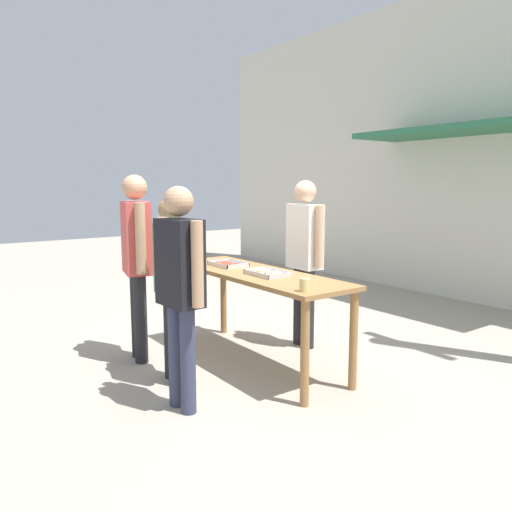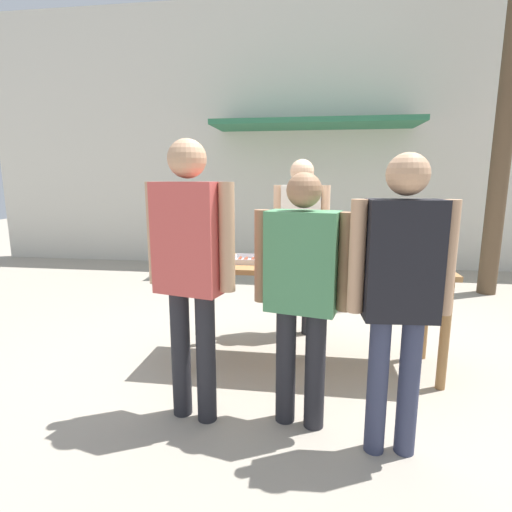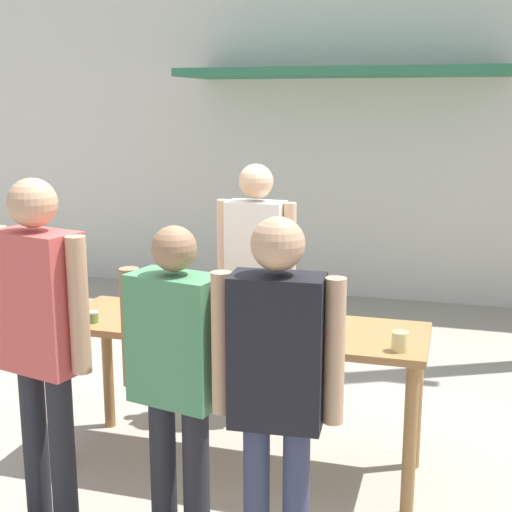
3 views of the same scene
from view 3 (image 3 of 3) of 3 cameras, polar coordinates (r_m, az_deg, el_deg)
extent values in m
plane|color=#A39989|center=(4.43, -1.26, -16.35)|extent=(24.00, 24.00, 0.00)
cube|color=beige|center=(7.80, 7.57, 13.11)|extent=(12.00, 0.12, 4.50)
cube|color=#2D704C|center=(7.26, 6.94, 14.38)|extent=(3.20, 1.00, 0.08)
cube|color=olive|center=(4.09, -1.31, -5.72)|extent=(2.11, 0.66, 0.04)
cylinder|color=olive|center=(4.40, -15.02, -10.91)|extent=(0.07, 0.07, 0.84)
cylinder|color=olive|center=(3.85, 12.20, -14.27)|extent=(0.07, 0.07, 0.84)
cylinder|color=olive|center=(4.83, -11.77, -8.63)|extent=(0.07, 0.07, 0.84)
cylinder|color=olive|center=(4.33, 12.69, -11.18)|extent=(0.07, 0.07, 0.84)
cube|color=silver|center=(4.20, -7.16, -4.96)|extent=(0.38, 0.26, 0.01)
cube|color=silver|center=(4.08, -7.87, -5.18)|extent=(0.38, 0.01, 0.03)
cube|color=silver|center=(4.31, -6.51, -4.22)|extent=(0.38, 0.01, 0.03)
cube|color=silver|center=(4.27, -9.45, -4.46)|extent=(0.01, 0.26, 0.03)
cube|color=silver|center=(4.13, -4.81, -4.91)|extent=(0.01, 0.26, 0.03)
cylinder|color=brown|center=(4.26, -8.86, -4.56)|extent=(0.03, 0.14, 0.02)
cylinder|color=brown|center=(4.23, -8.30, -4.67)|extent=(0.03, 0.13, 0.02)
cylinder|color=brown|center=(4.20, -7.58, -4.74)|extent=(0.03, 0.13, 0.02)
cylinder|color=brown|center=(4.19, -6.76, -4.80)|extent=(0.03, 0.13, 0.02)
cylinder|color=brown|center=(4.16, -6.11, -4.87)|extent=(0.03, 0.14, 0.03)
cylinder|color=brown|center=(4.14, -5.40, -4.94)|extent=(0.04, 0.15, 0.03)
cube|color=silver|center=(4.00, 1.39, -5.75)|extent=(0.38, 0.25, 0.01)
cube|color=silver|center=(3.88, 0.94, -5.98)|extent=(0.38, 0.01, 0.03)
cube|color=silver|center=(4.11, 1.82, -4.95)|extent=(0.38, 0.01, 0.03)
cube|color=silver|center=(4.04, -1.19, -5.23)|extent=(0.01, 0.25, 0.03)
cube|color=silver|center=(3.96, 4.04, -5.67)|extent=(0.01, 0.25, 0.03)
ellipsoid|color=beige|center=(4.02, -0.44, -5.24)|extent=(0.09, 0.13, 0.05)
ellipsoid|color=beige|center=(4.00, 0.76, -5.28)|extent=(0.07, 0.12, 0.06)
ellipsoid|color=beige|center=(3.99, 2.00, -5.48)|extent=(0.05, 0.10, 0.04)
ellipsoid|color=beige|center=(3.97, 3.24, -5.49)|extent=(0.07, 0.10, 0.05)
cylinder|color=gold|center=(4.24, -14.21, -4.74)|extent=(0.07, 0.07, 0.06)
cylinder|color=#B2B2B7|center=(4.23, -14.23, -4.32)|extent=(0.07, 0.07, 0.01)
cylinder|color=#567A38|center=(4.20, -12.97, -4.83)|extent=(0.07, 0.07, 0.06)
cylinder|color=#B2B2B7|center=(4.19, -12.99, -4.41)|extent=(0.07, 0.07, 0.01)
cylinder|color=#DBC67A|center=(3.71, 11.42, -6.71)|extent=(0.08, 0.08, 0.10)
cylinder|color=#232328|center=(4.91, -0.94, -8.05)|extent=(0.11, 0.11, 0.83)
cylinder|color=#232328|center=(4.86, 0.95, -8.27)|extent=(0.11, 0.11, 0.83)
cube|color=silver|center=(4.68, 0.00, 0.41)|extent=(0.38, 0.22, 0.66)
sphere|color=#DBAD89|center=(4.61, 0.00, 6.00)|extent=(0.22, 0.22, 0.22)
cylinder|color=#DBAD89|center=(4.75, -2.62, 0.79)|extent=(0.08, 0.08, 0.62)
cylinder|color=#DBAD89|center=(4.61, 2.70, 0.43)|extent=(0.08, 0.08, 0.62)
cylinder|color=#232328|center=(3.75, -15.20, -15.06)|extent=(0.12, 0.12, 0.85)
cylinder|color=#232328|center=(3.87, -17.22, -14.27)|extent=(0.12, 0.12, 0.85)
cube|color=#C64C47|center=(3.53, -16.97, -3.50)|extent=(0.46, 0.32, 0.68)
sphere|color=tan|center=(3.44, -17.46, 4.08)|extent=(0.23, 0.23, 0.23)
cylinder|color=tan|center=(3.35, -14.00, -3.86)|extent=(0.09, 0.09, 0.64)
cylinder|color=tan|center=(3.71, -19.68, -2.66)|extent=(0.09, 0.09, 0.64)
cylinder|color=#333851|center=(3.26, 0.04, -19.54)|extent=(0.11, 0.11, 0.81)
cube|color=black|center=(2.93, 1.70, -7.61)|extent=(0.39, 0.23, 0.64)
sphere|color=tan|center=(2.81, 1.75, 0.97)|extent=(0.22, 0.22, 0.22)
cylinder|color=tan|center=(2.89, 6.29, -7.60)|extent=(0.09, 0.09, 0.61)
cylinder|color=tan|center=(2.97, -2.76, -6.99)|extent=(0.09, 0.09, 0.61)
cylinder|color=#232328|center=(3.51, -4.79, -17.44)|extent=(0.13, 0.13, 0.76)
cylinder|color=#232328|center=(3.61, -7.42, -16.66)|extent=(0.13, 0.13, 0.76)
cube|color=#478456|center=(3.28, -6.40, -6.61)|extent=(0.46, 0.32, 0.60)
sphere|color=#936B4C|center=(3.17, -6.58, 0.60)|extent=(0.21, 0.21, 0.21)
cylinder|color=#936B4C|center=(3.14, -2.52, -7.10)|extent=(0.09, 0.09, 0.57)
cylinder|color=#936B4C|center=(3.42, -9.96, -5.65)|extent=(0.09, 0.09, 0.57)
camera|label=1|loc=(2.78, 82.74, -7.47)|focal=35.00mm
camera|label=2|loc=(1.38, -45.93, -16.22)|focal=28.00mm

